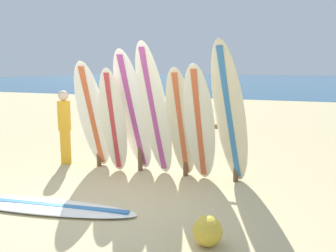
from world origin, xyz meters
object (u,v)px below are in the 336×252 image
Objects in this scene: surfboard_leaning_center_right at (181,125)px; surfboard_leaning_right at (199,125)px; surfboard_leaning_far_left at (93,117)px; surfboard_leaning_center at (154,112)px; beachgoer_standing at (65,124)px; surfboard_leaning_center_left at (133,113)px; beach_ball at (208,231)px; surfboard_leaning_left at (113,122)px; surfboard_lying_on_sand at (40,206)px; surfboard_rack at (162,137)px; surfboard_leaning_far_right at (230,117)px.

surfboard_leaning_right is (0.34, -0.07, 0.03)m from surfboard_leaning_center_right.
surfboard_leaning_far_left reaches higher than surfboard_leaning_center_right.
surfboard_leaning_center is 1.59× the size of beachgoer_standing.
surfboard_leaning_center_left is 0.95× the size of surfboard_leaning_center.
surfboard_leaning_center is at bearing 0.90° from surfboard_leaning_far_left.
beach_ball is at bearing -47.13° from surfboard_leaning_center_left.
surfboard_leaning_center_right is (0.49, 0.04, -0.21)m from surfboard_leaning_center.
surfboard_leaning_right is (1.60, 0.04, 0.04)m from surfboard_leaning_left.
surfboard_leaning_far_left is 6.14× the size of beach_ball.
surfboard_leaning_left is 0.82× the size of surfboard_leaning_center.
surfboard_leaning_center_right is (1.26, 0.11, 0.01)m from surfboard_leaning_left.
surfboard_leaning_center_right is 0.68× the size of surfboard_lying_on_sand.
beachgoer_standing is (-1.65, 0.17, -0.31)m from surfboard_leaning_center_left.
surfboard_leaning_center_left is 3.01m from beach_ball.
surfboard_leaning_left reaches higher than beachgoer_standing.
surfboard_leaning_center_right reaches higher than beach_ball.
surfboard_lying_on_sand is at bearing -128.29° from surfboard_leaning_center_right.
surfboard_leaning_center is (1.24, 0.02, 0.16)m from surfboard_leaning_far_left.
surfboard_lying_on_sand is 2.49m from beachgoer_standing.
surfboard_lying_on_sand is 1.93× the size of beachgoer_standing.
surfboard_leaning_left is at bearing -175.05° from surfboard_leaning_center_right.
beachgoer_standing is at bearing 173.22° from surfboard_leaning_center.
surfboard_leaning_center_left is 0.46m from surfboard_leaning_center.
surfboard_lying_on_sand is at bearing -105.72° from surfboard_leaning_center_left.
beach_ball is (1.00, -2.04, -0.83)m from surfboard_leaning_center_right.
surfboard_leaning_left reaches higher than surfboard_rack.
surfboard_leaning_far_right is at bearing -5.12° from surfboard_leaning_right.
surfboard_leaning_far_right reaches higher than surfboard_lying_on_sand.
surfboard_leaning_far_right is (1.33, -0.42, 0.51)m from surfboard_rack.
surfboard_leaning_left is 0.40m from surfboard_leaning_center_left.
surfboard_lying_on_sand is (-0.99, -1.83, -1.17)m from surfboard_leaning_center.
surfboard_leaning_center_right is at bearing 116.10° from beach_ball.
beachgoer_standing is 4.28m from beach_ball.
surfboard_lying_on_sand is 8.54× the size of beach_ball.
surfboard_rack is 1.44× the size of surfboard_leaning_center_right.
surfboard_leaning_left is 1.37m from beachgoer_standing.
surfboard_leaning_center is 0.53m from surfboard_leaning_center_right.
beachgoer_standing is at bearing 166.25° from surfboard_leaning_left.
surfboard_leaning_far_right reaches higher than beach_ball.
surfboard_leaning_left is 1.60m from surfboard_leaning_right.
surfboard_leaning_far_right is (1.79, -0.16, 0.05)m from surfboard_leaning_center_left.
surfboard_leaning_far_left is 1.38× the size of beachgoer_standing.
surfboard_leaning_right reaches higher than surfboard_leaning_center_right.
surfboard_leaning_center_right is 0.89m from surfboard_leaning_far_right.
surfboard_leaning_far_right is at bearing -1.26° from surfboard_leaning_far_left.
beachgoer_standing is 4.44× the size of beach_ball.
surfboard_leaning_left is 1.27m from surfboard_leaning_center_right.
surfboard_leaning_right is 1.35× the size of beachgoer_standing.
surfboard_leaning_center_right is 2.42m from beach_ball.
surfboard_leaning_left is at bearing -155.07° from surfboard_leaning_center_left.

